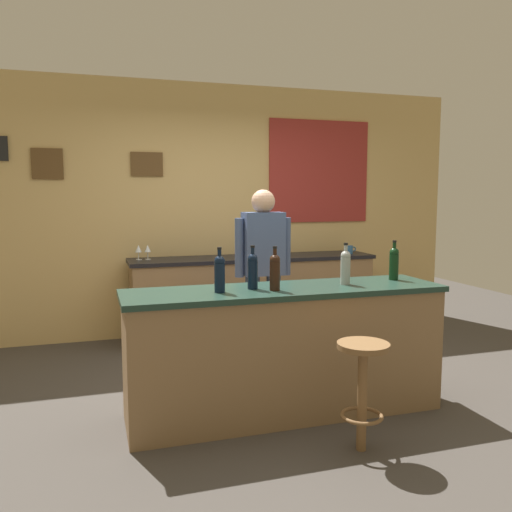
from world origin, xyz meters
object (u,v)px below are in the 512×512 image
wine_bottle_d (345,266)px  wine_glass_a (138,249)px  bartender (263,266)px  wine_glass_c (278,246)px  wine_bottle_e (394,262)px  wine_bottle_b (253,270)px  bar_stool (363,378)px  wine_glass_b (148,249)px  coffee_mug (350,250)px  wine_bottle_c (275,271)px  wine_bottle_a (220,272)px

wine_bottle_d → wine_glass_a: bearing=121.4°
bartender → wine_glass_c: (0.50, 1.00, 0.07)m
wine_bottle_d → wine_bottle_e: 0.46m
wine_bottle_b → wine_glass_c: wine_bottle_b is taller
bar_stool → wine_bottle_b: 1.04m
wine_glass_b → coffee_mug: wine_glass_b is taller
wine_bottle_c → coffee_mug: wine_bottle_c is taller
wine_bottle_e → wine_glass_a: wine_bottle_e is taller
bar_stool → wine_glass_c: 2.76m
bar_stool → wine_glass_c: (0.41, 2.67, 0.55)m
wine_bottle_a → wine_bottle_e: (1.41, 0.12, 0.00)m
wine_glass_c → bartender: bearing=-116.5°
bartender → wine_bottle_a: bartender is taller
bar_stool → wine_bottle_e: 1.17m
wine_bottle_e → wine_glass_b: (-1.66, 2.04, -0.05)m
wine_bottle_e → wine_bottle_c: bearing=-171.1°
wine_bottle_c → wine_bottle_a: bearing=173.3°
wine_glass_a → wine_glass_b: same height
bartender → wine_bottle_d: bartender is taller
wine_bottle_e → wine_glass_c: (-0.26, 1.92, -0.05)m
wine_glass_a → bar_stool: bearing=-68.8°
bartender → wine_bottle_c: 1.12m
wine_glass_a → wine_glass_b: size_ratio=1.00×
wine_glass_b → wine_glass_a: bearing=179.2°
wine_glass_b → wine_bottle_b: bearing=-76.5°
wine_bottle_b → wine_bottle_e: bearing=2.9°
wine_bottle_b → wine_glass_b: 2.16m
wine_bottle_c → wine_glass_c: size_ratio=1.97×
wine_bottle_c → coffee_mug: (1.64, 2.06, -0.11)m
wine_bottle_e → coffee_mug: bearing=72.2°
wine_bottle_c → coffee_mug: 2.64m
wine_bottle_b → wine_bottle_c: bearing=-38.7°
wine_bottle_d → coffee_mug: 2.26m
wine_bottle_b → wine_bottle_d: (0.70, -0.02, 0.00)m
wine_bottle_a → wine_bottle_e: 1.41m
bar_stool → wine_bottle_a: (-0.74, 0.64, 0.60)m
wine_bottle_c → wine_bottle_e: 1.04m
coffee_mug → wine_glass_a: bearing=176.6°
wine_bottle_e → wine_glass_b: bearing=129.1°
bartender → wine_bottle_e: 1.20m
wine_bottle_e → coffee_mug: (0.61, 1.90, -0.11)m
wine_glass_c → coffee_mug: size_ratio=1.24×
wine_bottle_d → wine_glass_a: 2.49m
wine_bottle_d → wine_bottle_e: (0.46, 0.08, 0.00)m
bartender → bar_stool: bearing=-86.9°
wine_bottle_b → wine_bottle_e: (1.16, 0.06, 0.00)m
wine_glass_b → coffee_mug: (2.27, -0.14, -0.06)m
wine_bottle_c → wine_glass_b: (-0.63, 2.21, -0.05)m
wine_glass_b → wine_bottle_d: bearing=-60.5°
bartender → wine_bottle_d: 1.05m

